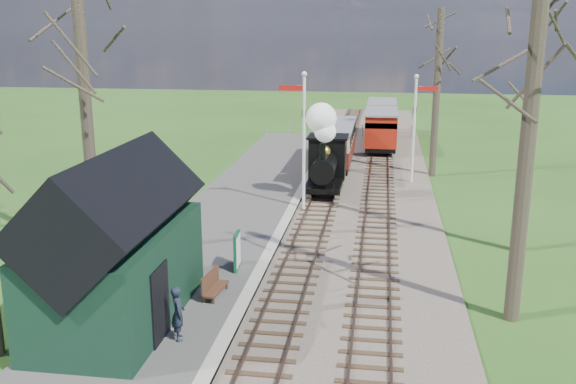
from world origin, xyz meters
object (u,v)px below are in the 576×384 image
Objects in this scene: bench at (213,284)px; locomotive at (325,154)px; semaphore_near at (302,132)px; coach at (335,143)px; red_carriage_a at (381,129)px; person at (178,313)px; sign_board at (237,251)px; station_shed at (117,248)px; red_carriage_b at (382,118)px; semaphore_far at (416,121)px.

locomotive is at bearing 80.47° from bench.
coach is at bearing 85.14° from semaphore_near.
red_carriage_a is 28.03m from person.
locomotive is 11.05m from sign_board.
station_shed is at bearing -119.26° from sign_board.
sign_board is at bearing -99.24° from red_carriage_b.
bench is (-4.80, -30.25, -0.96)m from red_carriage_b.
semaphore_far is 17.59m from bench.
red_carriage_b is (0.00, 5.50, 0.00)m from red_carriage_a.
semaphore_near reaches higher than coach.
station_shed is 0.87× the size of coach.
semaphore_near reaches higher than sign_board.
red_carriage_b is at bearing 76.85° from coach.
locomotive is 3.13× the size of person.
person is (1.94, -0.90, -1.35)m from station_shed.
sign_board is at bearing -96.61° from coach.
sign_board is (-6.33, -13.82, -2.52)m from semaphore_far.
station_shed is at bearing -102.10° from red_carriage_b.
coach is 1.39× the size of red_carriage_b.
station_shed is 12.58m from semaphore_near.
station_shed reaches higher than bench.
coach is at bearing 83.39° from sign_board.
station_shed is at bearing -137.30° from bench.
semaphore_near is 1.38× the size of locomotive.
locomotive is at bearing -90.11° from coach.
semaphore_far is at bearing -82.87° from red_carriage_b.
semaphore_near reaches higher than red_carriage_b.
red_carriage_a reaches higher than bench.
coach is 5.29× the size of bench.
sign_board is at bearing 83.70° from bench.
station_shed is at bearing 43.61° from person.
coach is at bearing -114.79° from red_carriage_a.
red_carriage_b is (6.90, 32.18, -0.75)m from station_shed.
red_carriage_b is at bearing 80.52° from semaphore_near.
person is at bearing -24.79° from station_shed.
coach is at bearing 89.89° from locomotive.
semaphore_near is at bearing 73.62° from station_shed.
bench is at bearing -112.26° from semaphore_far.
locomotive is (4.29, 14.99, -0.19)m from station_shed.
coach is (-4.37, 3.05, -1.83)m from semaphore_far.
semaphore_near is 3.45m from locomotive.
red_carriage_b is 33.45m from person.
coach is at bearing 83.43° from bench.
semaphore_near is 1.20× the size of red_carriage_a.
bench is (-6.58, -16.07, -2.79)m from semaphore_far.
bench is at bearing -24.65° from person.
person is (-6.73, -18.90, -2.43)m from semaphore_far.
person is at bearing -98.39° from locomotive.
sign_board is (-1.94, -10.81, -1.25)m from locomotive.
station_shed is 1.01× the size of semaphore_near.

